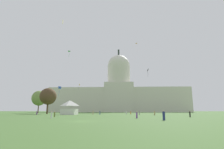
{
  "coord_description": "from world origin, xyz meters",
  "views": [
    {
      "loc": [
        6.21,
        -30.08,
        1.74
      ],
      "look_at": [
        1.0,
        82.96,
        24.29
      ],
      "focal_mm": 28.98,
      "sensor_mm": 36.0,
      "label": 1
    }
  ],
  "objects_px": {
    "capitol_building": "(119,94)",
    "tree_west_near": "(39,98)",
    "person_purple_lawn_far_left": "(137,115)",
    "person_white_edge_west": "(126,113)",
    "event_tent": "(70,107)",
    "person_black_front_left": "(190,114)",
    "person_navy_mid_center": "(164,116)",
    "tree_west_mid": "(48,96)",
    "kite_green_mid": "(68,52)",
    "person_purple_near_tree_east": "(37,113)",
    "kite_blue_low": "(60,88)",
    "person_orange_near_tree_west": "(131,113)",
    "person_denim_front_right": "(100,113)",
    "person_white_aisle_center": "(51,115)",
    "kite_white_low": "(76,93)",
    "kite_black_mid": "(148,71)",
    "kite_yellow_mid": "(63,22)",
    "kite_orange_high": "(137,44)",
    "person_grey_mid_right": "(139,113)",
    "person_olive_lawn_far_right": "(55,114)",
    "person_tan_near_tent": "(93,113)",
    "person_tan_front_center": "(155,113)",
    "kite_gold_mid": "(79,85)"
  },
  "relations": [
    {
      "from": "person_navy_mid_center",
      "to": "kite_white_low",
      "type": "relative_size",
      "value": 0.76
    },
    {
      "from": "person_black_front_left",
      "to": "person_navy_mid_center",
      "type": "relative_size",
      "value": 0.91
    },
    {
      "from": "person_denim_front_right",
      "to": "kite_white_low",
      "type": "xyz_separation_m",
      "value": [
        -31.19,
        82.11,
        16.57
      ]
    },
    {
      "from": "person_denim_front_right",
      "to": "person_navy_mid_center",
      "type": "bearing_deg",
      "value": 162.46
    },
    {
      "from": "person_white_aisle_center",
      "to": "kite_orange_high",
      "type": "height_order",
      "value": "kite_orange_high"
    },
    {
      "from": "person_tan_near_tent",
      "to": "person_navy_mid_center",
      "type": "xyz_separation_m",
      "value": [
        19.01,
        -41.25,
        -0.02
      ]
    },
    {
      "from": "tree_west_near",
      "to": "tree_west_mid",
      "type": "height_order",
      "value": "tree_west_near"
    },
    {
      "from": "person_purple_lawn_far_left",
      "to": "kite_blue_low",
      "type": "xyz_separation_m",
      "value": [
        -32.71,
        43.1,
        11.74
      ]
    },
    {
      "from": "person_grey_mid_right",
      "to": "kite_black_mid",
      "type": "bearing_deg",
      "value": 151.38
    },
    {
      "from": "person_purple_lawn_far_left",
      "to": "person_white_edge_west",
      "type": "height_order",
      "value": "person_white_edge_west"
    },
    {
      "from": "person_black_front_left",
      "to": "person_navy_mid_center",
      "type": "xyz_separation_m",
      "value": [
        -10.48,
        -15.81,
        0.05
      ]
    },
    {
      "from": "person_white_aisle_center",
      "to": "kite_white_low",
      "type": "distance_m",
      "value": 124.98
    },
    {
      "from": "capitol_building",
      "to": "tree_west_near",
      "type": "xyz_separation_m",
      "value": [
        -52.0,
        -66.61,
        -8.68
      ]
    },
    {
      "from": "capitol_building",
      "to": "kite_green_mid",
      "type": "distance_m",
      "value": 113.83
    },
    {
      "from": "tree_west_mid",
      "to": "person_purple_lawn_far_left",
      "type": "relative_size",
      "value": 8.2
    },
    {
      "from": "kite_green_mid",
      "to": "kite_white_low",
      "type": "relative_size",
      "value": 1.01
    },
    {
      "from": "person_orange_near_tree_west",
      "to": "person_denim_front_right",
      "type": "height_order",
      "value": "person_denim_front_right"
    },
    {
      "from": "kite_gold_mid",
      "to": "kite_black_mid",
      "type": "xyz_separation_m",
      "value": [
        45.68,
        -62.92,
        -2.08
      ]
    },
    {
      "from": "kite_blue_low",
      "to": "tree_west_mid",
      "type": "bearing_deg",
      "value": 168.05
    },
    {
      "from": "event_tent",
      "to": "person_olive_lawn_far_right",
      "type": "bearing_deg",
      "value": -76.87
    },
    {
      "from": "tree_west_near",
      "to": "kite_black_mid",
      "type": "distance_m",
      "value": 76.02
    },
    {
      "from": "person_navy_mid_center",
      "to": "kite_black_mid",
      "type": "bearing_deg",
      "value": 26.11
    },
    {
      "from": "kite_green_mid",
      "to": "person_purple_near_tree_east",
      "type": "bearing_deg",
      "value": -141.9
    },
    {
      "from": "event_tent",
      "to": "person_tan_front_center",
      "type": "relative_size",
      "value": 4.04
    },
    {
      "from": "kite_green_mid",
      "to": "person_white_edge_west",
      "type": "bearing_deg",
      "value": 71.89
    },
    {
      "from": "event_tent",
      "to": "person_navy_mid_center",
      "type": "relative_size",
      "value": 3.86
    },
    {
      "from": "kite_green_mid",
      "to": "kite_white_low",
      "type": "bearing_deg",
      "value": 146.13
    },
    {
      "from": "tree_west_mid",
      "to": "kite_white_low",
      "type": "relative_size",
      "value": 5.46
    },
    {
      "from": "person_navy_mid_center",
      "to": "kite_orange_high",
      "type": "distance_m",
      "value": 90.11
    },
    {
      "from": "person_white_aisle_center",
      "to": "person_denim_front_right",
      "type": "relative_size",
      "value": 0.94
    },
    {
      "from": "person_grey_mid_right",
      "to": "kite_blue_low",
      "type": "height_order",
      "value": "kite_blue_low"
    },
    {
      "from": "capitol_building",
      "to": "tree_west_near",
      "type": "height_order",
      "value": "capitol_building"
    },
    {
      "from": "person_navy_mid_center",
      "to": "person_purple_near_tree_east",
      "type": "xyz_separation_m",
      "value": [
        -41.72,
        39.66,
        -0.1
      ]
    },
    {
      "from": "tree_west_mid",
      "to": "person_grey_mid_right",
      "type": "height_order",
      "value": "tree_west_mid"
    },
    {
      "from": "kite_white_low",
      "to": "person_olive_lawn_far_right",
      "type": "bearing_deg",
      "value": -175.45
    },
    {
      "from": "tree_west_mid",
      "to": "capitol_building",
      "type": "bearing_deg",
      "value": 69.84
    },
    {
      "from": "person_black_front_left",
      "to": "person_purple_near_tree_east",
      "type": "distance_m",
      "value": 57.39
    },
    {
      "from": "tree_west_near",
      "to": "person_denim_front_right",
      "type": "xyz_separation_m",
      "value": [
        44.37,
        -36.2,
        -8.88
      ]
    },
    {
      "from": "person_white_edge_west",
      "to": "kite_yellow_mid",
      "type": "xyz_separation_m",
      "value": [
        -24.04,
        -22.75,
        33.77
      ]
    },
    {
      "from": "event_tent",
      "to": "kite_green_mid",
      "type": "height_order",
      "value": "kite_green_mid"
    },
    {
      "from": "kite_yellow_mid",
      "to": "kite_white_low",
      "type": "distance_m",
      "value": 104.29
    },
    {
      "from": "kite_blue_low",
      "to": "kite_green_mid",
      "type": "bearing_deg",
      "value": -42.16
    },
    {
      "from": "person_tan_near_tent",
      "to": "person_purple_near_tree_east",
      "type": "height_order",
      "value": "person_tan_near_tent"
    },
    {
      "from": "event_tent",
      "to": "person_white_edge_west",
      "type": "relative_size",
      "value": 4.08
    },
    {
      "from": "event_tent",
      "to": "person_black_front_left",
      "type": "xyz_separation_m",
      "value": [
        39.73,
        -26.9,
        -2.34
      ]
    },
    {
      "from": "person_orange_near_tree_west",
      "to": "person_denim_front_right",
      "type": "distance_m",
      "value": 13.77
    },
    {
      "from": "person_denim_front_right",
      "to": "person_white_edge_west",
      "type": "relative_size",
      "value": 1.0
    },
    {
      "from": "tree_west_near",
      "to": "person_grey_mid_right",
      "type": "distance_m",
      "value": 73.98
    },
    {
      "from": "tree_west_mid",
      "to": "tree_west_near",
      "type": "bearing_deg",
      "value": 121.78
    },
    {
      "from": "person_denim_front_right",
      "to": "kite_black_mid",
      "type": "height_order",
      "value": "kite_black_mid"
    }
  ]
}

